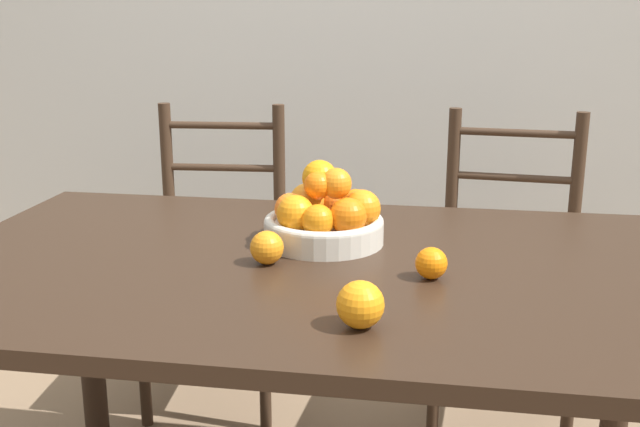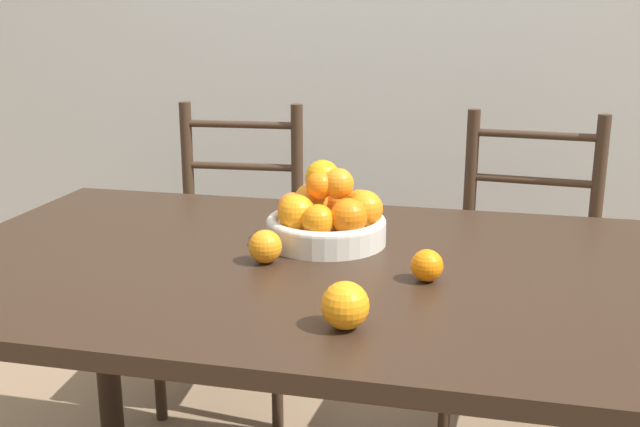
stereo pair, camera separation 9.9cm
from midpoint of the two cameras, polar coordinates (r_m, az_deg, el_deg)
name	(u,v)px [view 2 (the right image)]	position (r m, az deg, el deg)	size (l,w,h in m)	color
wall_back	(406,1)	(2.97, 7.58, 15.78)	(8.00, 0.06, 2.60)	beige
dining_table	(312,304)	(1.59, 1.21, -6.94)	(1.62, 0.98, 0.76)	black
fruit_bowl	(328,217)	(1.66, 2.34, -0.26)	(0.27, 0.27, 0.18)	beige
orange_loose_0	(427,266)	(1.46, 10.08, -3.94)	(0.06, 0.06, 0.06)	orange
orange_loose_1	(345,305)	(1.23, 4.25, -7.02)	(0.08, 0.08, 0.08)	orange
orange_loose_2	(265,247)	(1.54, -2.37, -2.55)	(0.07, 0.07, 0.07)	orange
chair_left	(233,260)	(2.48, -5.48, -3.56)	(0.45, 0.43, 0.97)	#382619
chair_right	(524,282)	(2.36, 16.42, -5.08)	(0.45, 0.43, 0.97)	#382619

